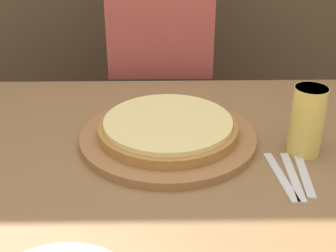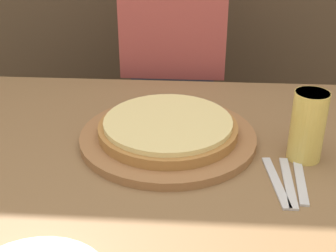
# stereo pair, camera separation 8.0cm
# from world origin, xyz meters

# --- Properties ---
(pizza_on_board) EXTENTS (0.41, 0.41, 0.06)m
(pizza_on_board) POSITION_xyz_m (0.08, 0.13, 0.75)
(pizza_on_board) COLOR #99663D
(pizza_on_board) RESTS_ON dining_table
(beer_glass) EXTENTS (0.07, 0.07, 0.16)m
(beer_glass) POSITION_xyz_m (0.38, 0.08, 0.82)
(beer_glass) COLOR #E5C65B
(beer_glass) RESTS_ON dining_table
(fork) EXTENTS (0.04, 0.18, 0.00)m
(fork) POSITION_xyz_m (0.31, -0.03, 0.73)
(fork) COLOR silver
(fork) RESTS_ON dining_table
(dinner_knife) EXTENTS (0.03, 0.18, 0.00)m
(dinner_knife) POSITION_xyz_m (0.33, -0.03, 0.73)
(dinner_knife) COLOR silver
(dinner_knife) RESTS_ON dining_table
(spoon) EXTENTS (0.03, 0.15, 0.00)m
(spoon) POSITION_xyz_m (0.36, -0.03, 0.73)
(spoon) COLOR silver
(spoon) RESTS_ON dining_table
(diner_person) EXTENTS (0.34, 0.20, 1.32)m
(diner_person) POSITION_xyz_m (0.06, 0.67, 0.65)
(diner_person) COLOR #33333D
(diner_person) RESTS_ON ground_plane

